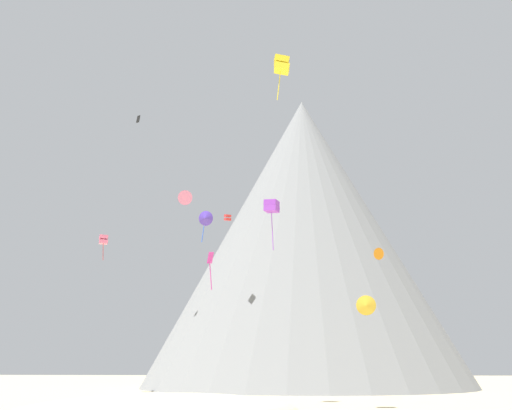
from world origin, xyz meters
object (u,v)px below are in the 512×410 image
at_px(kite_violet_mid, 272,206).
at_px(kite_rainbow_mid, 104,240).
at_px(rock_massif, 311,256).
at_px(kite_indigo_mid, 205,219).
at_px(kite_orange_mid, 378,254).
at_px(kite_black_high, 138,119).
at_px(kite_red_mid, 228,218).
at_px(kite_pink_mid, 185,198).
at_px(kite_yellow_high, 282,65).
at_px(kite_gold_low, 366,305).
at_px(kite_magenta_low, 211,263).

xyz_separation_m(kite_violet_mid, kite_rainbow_mid, (-25.73, 22.17, 1.09)).
relative_size(rock_massif, kite_indigo_mid, 22.04).
relative_size(kite_orange_mid, kite_rainbow_mid, 0.36).
relative_size(kite_black_high, kite_orange_mid, 0.95).
bearing_deg(kite_orange_mid, kite_red_mid, -75.35).
bearing_deg(rock_massif, kite_red_mid, -117.49).
height_order(kite_orange_mid, kite_pink_mid, kite_pink_mid).
xyz_separation_m(kite_pink_mid, kite_yellow_high, (11.39, -12.58, 9.26)).
height_order(kite_black_high, kite_gold_low, kite_black_high).
height_order(kite_red_mid, kite_gold_low, kite_red_mid).
relative_size(kite_red_mid, kite_indigo_mid, 0.36).
distance_m(kite_magenta_low, kite_yellow_high, 19.59).
bearing_deg(kite_pink_mid, kite_magenta_low, 86.86).
relative_size(rock_massif, kite_yellow_high, 15.89).
height_order(kite_rainbow_mid, kite_yellow_high, kite_yellow_high).
xyz_separation_m(kite_violet_mid, kite_magenta_low, (-4.71, -11.28, -7.76)).
bearing_deg(kite_rainbow_mid, kite_magenta_low, 8.90).
bearing_deg(kite_magenta_low, kite_indigo_mid, -93.66).
xyz_separation_m(kite_orange_mid, kite_indigo_mid, (-17.30, -7.61, 2.43)).
relative_size(kite_rainbow_mid, kite_magenta_low, 1.09).
bearing_deg(kite_magenta_low, kite_red_mid, -104.02).
bearing_deg(kite_black_high, kite_pink_mid, 13.20).
distance_m(rock_massif, kite_yellow_high, 57.22).
bearing_deg(kite_orange_mid, kite_black_high, -61.17).
distance_m(kite_violet_mid, kite_magenta_low, 14.48).
bearing_deg(kite_magenta_low, kite_violet_mid, -131.74).
xyz_separation_m(rock_massif, kite_pink_mid, (-13.90, -43.92, -0.62)).
height_order(kite_pink_mid, kite_red_mid, kite_red_mid).
bearing_deg(kite_rainbow_mid, kite_pink_mid, 14.08).
distance_m(rock_massif, kite_violet_mid, 45.27).
height_order(rock_massif, kite_yellow_high, rock_massif).
relative_size(rock_massif, kite_orange_mid, 53.41).
relative_size(kite_black_high, kite_gold_low, 0.52).
distance_m(kite_black_high, kite_rainbow_mid, 19.41).
xyz_separation_m(kite_orange_mid, kite_rainbow_mid, (-36.93, 20.77, 6.15)).
relative_size(rock_massif, kite_rainbow_mid, 19.03).
xyz_separation_m(kite_red_mid, kite_magenta_low, (2.95, -33.46, -11.78)).
bearing_deg(kite_rainbow_mid, kite_indigo_mid, 11.42).
distance_m(kite_violet_mid, kite_pink_mid, 9.85).
distance_m(kite_black_high, kite_magenta_low, 47.58).
bearing_deg(rock_massif, kite_gold_low, -79.78).
bearing_deg(kite_orange_mid, kite_pink_mid, -26.77).
bearing_deg(kite_magenta_low, kite_black_high, -82.78).
relative_size(kite_black_high, kite_rainbow_mid, 0.34).
height_order(kite_rainbow_mid, kite_indigo_mid, kite_rainbow_mid).
distance_m(kite_orange_mid, kite_magenta_low, 20.52).
height_order(rock_massif, kite_orange_mid, rock_massif).
bearing_deg(kite_red_mid, rock_massif, 29.79).
xyz_separation_m(kite_violet_mid, kite_gold_low, (10.47, 10.38, -9.67)).
xyz_separation_m(rock_massif, kite_magenta_low, (-8.93, -56.31, -9.86)).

